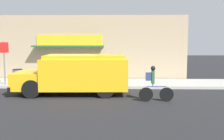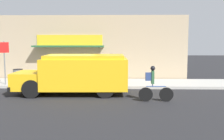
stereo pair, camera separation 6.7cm
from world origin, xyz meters
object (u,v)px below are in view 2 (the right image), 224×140
trash_bin (18,75)px  cyclist (153,84)px  stop_sign_post (4,56)px  school_bus (77,74)px

trash_bin → cyclist: bearing=-32.0°
stop_sign_post → trash_bin: stop_sign_post is taller
school_bus → cyclist: size_ratio=3.57×
school_bus → stop_sign_post: stop_sign_post is taller
stop_sign_post → trash_bin: 2.10m
trash_bin → school_bus: bearing=-38.3°
school_bus → stop_sign_post: 4.94m
cyclist → school_bus: bearing=156.0°
trash_bin → stop_sign_post: bearing=-94.5°
school_bus → trash_bin: school_bus is taller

